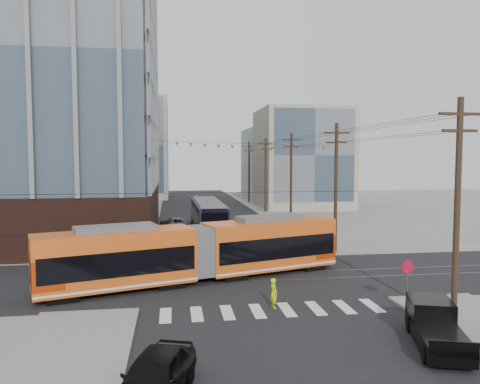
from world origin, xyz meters
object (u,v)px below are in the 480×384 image
object	(u,v)px
streetcar	(199,252)
city_bus	(208,218)
pickup_truck	(438,328)
black_sedan	(155,377)

from	to	relation	value
streetcar	city_bus	distance (m)	17.91
streetcar	pickup_truck	size ratio (longest dim) A/B	4.02
city_bus	pickup_truck	world-z (taller)	city_bus
streetcar	black_sedan	distance (m)	15.21
black_sedan	pickup_truck	bearing A→B (deg)	31.11
black_sedan	streetcar	bearing A→B (deg)	99.54
city_bus	black_sedan	size ratio (longest dim) A/B	2.77
streetcar	pickup_truck	distance (m)	15.57
pickup_truck	black_sedan	distance (m)	12.08
city_bus	streetcar	bearing A→B (deg)	-97.21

